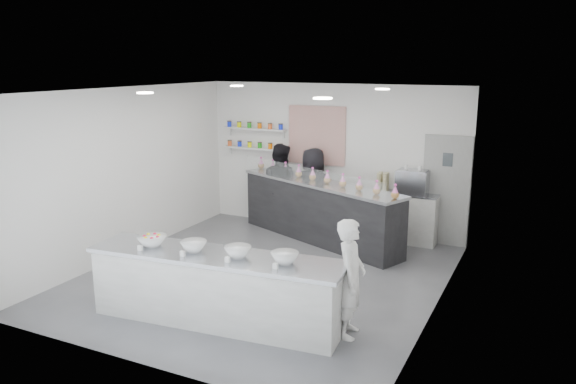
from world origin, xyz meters
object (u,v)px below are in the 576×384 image
object	(u,v)px
espresso_ledge	(403,218)
staff_right	(313,191)
woman_prep	(350,278)
staff_left	(280,186)
espresso_machine	(412,182)
back_bar	(319,211)
prep_counter	(217,288)

from	to	relation	value
espresso_ledge	staff_right	xyz separation A→B (m)	(-1.81, -0.18, 0.39)
woman_prep	staff_right	bearing A→B (deg)	17.70
woman_prep	staff_left	size ratio (longest dim) A/B	0.86
espresso_machine	staff_left	xyz separation A→B (m)	(-2.72, -0.18, -0.31)
espresso_ledge	staff_left	distance (m)	2.60
back_bar	espresso_machine	world-z (taller)	espresso_machine
espresso_machine	woman_prep	distance (m)	4.07
prep_counter	staff_right	xyz separation A→B (m)	(-0.45, 4.29, 0.40)
woman_prep	staff_left	world-z (taller)	staff_left
staff_left	back_bar	bearing A→B (deg)	160.91
back_bar	espresso_ledge	xyz separation A→B (m)	(1.48, 0.62, -0.10)
back_bar	staff_left	world-z (taller)	staff_left
prep_counter	staff_left	world-z (taller)	staff_left
espresso_machine	staff_left	world-z (taller)	staff_left
espresso_machine	back_bar	bearing A→B (deg)	-159.41
prep_counter	back_bar	bearing A→B (deg)	86.37
back_bar	staff_right	xyz separation A→B (m)	(-0.33, 0.44, 0.29)
prep_counter	staff_right	distance (m)	4.33
staff_right	prep_counter	bearing A→B (deg)	100.59
prep_counter	espresso_machine	xyz separation A→B (m)	(1.51, 4.47, 0.72)
prep_counter	espresso_ledge	distance (m)	4.67
espresso_ledge	espresso_machine	size ratio (longest dim) A/B	2.26
espresso_ledge	staff_left	size ratio (longest dim) A/B	0.74
staff_left	espresso_machine	bearing A→B (deg)	-173.34
back_bar	espresso_ledge	distance (m)	1.61
staff_right	back_bar	bearing A→B (deg)	131.68
back_bar	woman_prep	bearing A→B (deg)	-38.78
prep_counter	woman_prep	xyz separation A→B (m)	(1.73, 0.42, 0.29)
espresso_ledge	woman_prep	world-z (taller)	woman_prep
espresso_ledge	staff_left	bearing A→B (deg)	-175.98
espresso_ledge	staff_right	size ratio (longest dim) A/B	0.75
espresso_ledge	woman_prep	distance (m)	4.07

